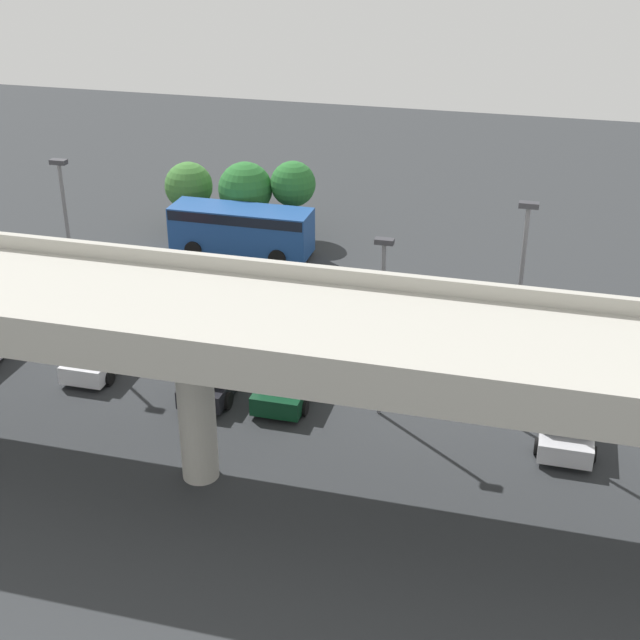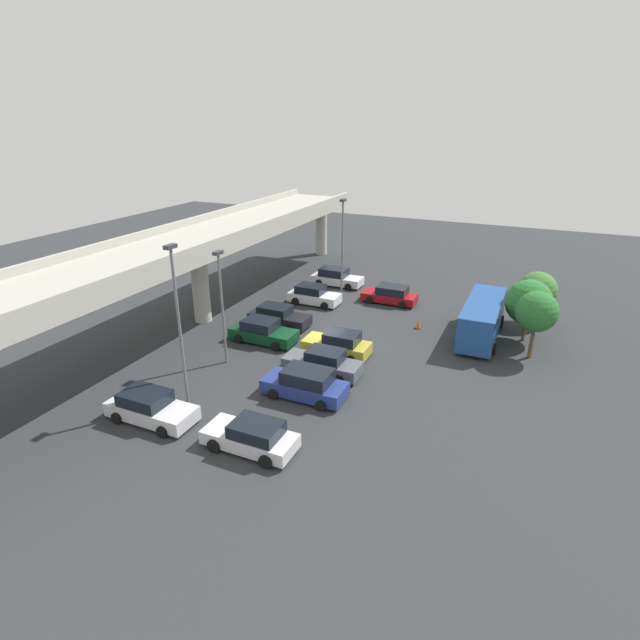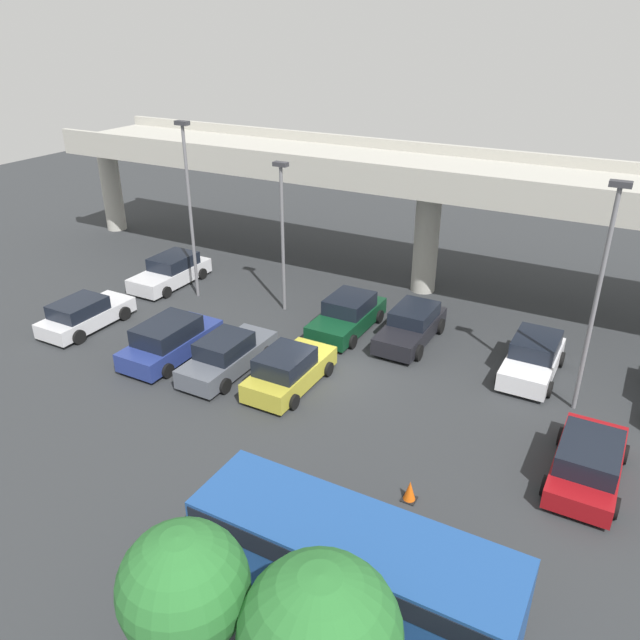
# 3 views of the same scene
# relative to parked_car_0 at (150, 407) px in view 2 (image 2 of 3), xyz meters

# --- Properties ---
(ground_plane) EXTENTS (96.75, 96.75, 0.00)m
(ground_plane) POSITION_rel_parked_car_0_xyz_m (12.49, -4.39, -0.74)
(ground_plane) COLOR #2D3033
(highway_overpass) EXTENTS (46.45, 6.45, 7.23)m
(highway_overpass) POSITION_rel_parked_car_0_xyz_m (12.49, 5.90, 5.20)
(highway_overpass) COLOR #ADAAA0
(highway_overpass) RESTS_ON ground_plane
(parked_car_0) EXTENTS (2.21, 4.84, 1.59)m
(parked_car_0) POSITION_rel_parked_car_0_xyz_m (0.00, 0.00, 0.00)
(parked_car_0) COLOR silver
(parked_car_0) RESTS_ON ground_plane
(parked_car_1) EXTENTS (2.26, 4.80, 1.70)m
(parked_car_1) POSITION_rel_parked_car_0_xyz_m (5.48, -6.40, 0.06)
(parked_car_1) COLOR navy
(parked_car_1) RESTS_ON ground_plane
(parked_car_2) EXTENTS (2.03, 4.87, 1.63)m
(parked_car_2) POSITION_rel_parked_car_0_xyz_m (8.38, -6.19, -0.00)
(parked_car_2) COLOR #515660
(parked_car_2) RESTS_ON ground_plane
(parked_car_3) EXTENTS (2.24, 4.77, 1.64)m
(parked_car_3) POSITION_rel_parked_car_0_xyz_m (11.04, -0.34, 0.01)
(parked_car_3) COLOR #0C381E
(parked_car_3) RESTS_ON ground_plane
(parked_car_4) EXTENTS (2.11, 4.68, 1.56)m
(parked_car_4) POSITION_rel_parked_car_0_xyz_m (14.08, 0.05, -0.00)
(parked_car_4) COLOR black
(parked_car_4) RESTS_ON ground_plane
(parked_car_5) EXTENTS (2.14, 4.34, 1.61)m
(parked_car_5) POSITION_rel_parked_car_0_xyz_m (19.56, -0.34, 0.02)
(parked_car_5) COLOR silver
(parked_car_5) RESTS_ON ground_plane
(parked_car_6) EXTENTS (2.21, 4.62, 1.51)m
(parked_car_6) POSITION_rel_parked_car_0_xyz_m (22.48, -6.24, -0.02)
(parked_car_6) COLOR maroon
(parked_car_6) RESTS_ON ground_plane
(parked_car_7) EXTENTS (2.16, 4.77, 1.64)m
(parked_car_7) POSITION_rel_parked_car_0_xyz_m (25.02, -0.17, 0.03)
(parked_car_7) COLOR silver
(parked_car_7) RESTS_ON ground_plane
(parked_car_8) EXTENTS (2.15, 4.57, 1.50)m
(parked_car_8) POSITION_rel_parked_car_0_xyz_m (0.04, -6.18, -0.03)
(parked_car_8) COLOR silver
(parked_car_8) RESTS_ON ground_plane
(parked_car_9) EXTENTS (2.15, 4.47, 1.65)m
(parked_car_9) POSITION_rel_parked_car_0_xyz_m (11.26, -6.02, 0.02)
(parked_car_9) COLOR gold
(parked_car_9) RESTS_ON ground_plane
(shuttle_bus) EXTENTS (7.95, 2.68, 2.76)m
(shuttle_bus) POSITION_rel_parked_car_0_xyz_m (18.09, -14.34, 0.91)
(shuttle_bus) COLOR #1E478C
(shuttle_bus) RESTS_ON ground_plane
(lamp_post_near_aisle) EXTENTS (0.70, 0.35, 8.66)m
(lamp_post_near_aisle) POSITION_rel_parked_car_0_xyz_m (21.52, -2.12, 4.29)
(lamp_post_near_aisle) COLOR slate
(lamp_post_near_aisle) RESTS_ON ground_plane
(lamp_post_mid_lot) EXTENTS (0.70, 0.35, 7.41)m
(lamp_post_mid_lot) POSITION_rel_parked_car_0_xyz_m (7.21, 0.17, 3.64)
(lamp_post_mid_lot) COLOR slate
(lamp_post_mid_lot) RESTS_ON ground_plane
(lamp_post_by_overpass) EXTENTS (0.70, 0.35, 8.98)m
(lamp_post_by_overpass) POSITION_rel_parked_car_0_xyz_m (2.27, -0.59, 4.45)
(lamp_post_by_overpass) COLOR slate
(lamp_post_by_overpass) RESTS_ON ground_plane
(tree_front_left) EXTENTS (2.65, 2.65, 4.60)m
(tree_front_left) POSITION_rel_parked_car_0_xyz_m (16.07, -17.79, 2.52)
(tree_front_left) COLOR brown
(tree_front_left) RESTS_ON ground_plane
(tree_front_centre) EXTENTS (3.18, 3.18, 4.51)m
(tree_front_centre) POSITION_rel_parked_car_0_xyz_m (18.81, -17.21, 2.17)
(tree_front_centre) COLOR brown
(tree_front_centre) RESTS_ON ground_plane
(tree_front_right) EXTENTS (2.88, 2.88, 4.10)m
(tree_front_right) POSITION_rel_parked_car_0_xyz_m (22.56, -17.64, 1.92)
(tree_front_right) COLOR brown
(tree_front_right) RESTS_ON ground_plane
(traffic_cone) EXTENTS (0.44, 0.44, 0.70)m
(traffic_cone) POSITION_rel_parked_car_0_xyz_m (17.89, -9.84, -0.41)
(traffic_cone) COLOR black
(traffic_cone) RESTS_ON ground_plane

